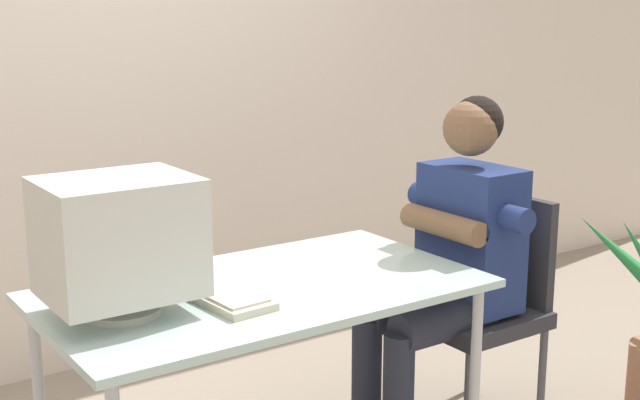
% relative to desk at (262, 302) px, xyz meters
% --- Properties ---
extents(wall_back, '(8.00, 0.10, 3.00)m').
position_rel_desk_xyz_m(wall_back, '(0.30, 1.40, 0.83)').
color(wall_back, beige).
rests_on(wall_back, ground_plane).
extents(desk, '(1.37, 0.77, 0.72)m').
position_rel_desk_xyz_m(desk, '(0.00, 0.00, 0.00)').
color(desk, '#B7B7BC').
rests_on(desk, ground_plane).
extents(crt_monitor, '(0.43, 0.34, 0.40)m').
position_rel_desk_xyz_m(crt_monitor, '(-0.45, 0.01, 0.28)').
color(crt_monitor, silver).
rests_on(crt_monitor, desk).
extents(keyboard, '(0.19, 0.47, 0.03)m').
position_rel_desk_xyz_m(keyboard, '(-0.17, 0.00, 0.07)').
color(keyboard, beige).
rests_on(keyboard, desk).
extents(office_chair, '(0.45, 0.45, 0.88)m').
position_rel_desk_xyz_m(office_chair, '(0.97, -0.02, -0.16)').
color(office_chair, '#4C4C51').
rests_on(office_chair, ground_plane).
extents(person_seated, '(0.70, 0.57, 1.27)m').
position_rel_desk_xyz_m(person_seated, '(0.78, -0.02, 0.03)').
color(person_seated, navy).
rests_on(person_seated, ground_plane).
extents(desk_mug, '(0.07, 0.08, 0.08)m').
position_rel_desk_xyz_m(desk_mug, '(-0.19, 0.31, 0.09)').
color(desk_mug, black).
rests_on(desk_mug, desk).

